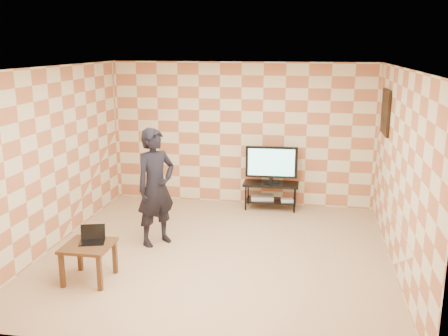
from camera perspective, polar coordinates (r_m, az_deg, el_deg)
The scene contains 14 objects.
floor at distance 7.50m, azimuth -0.80°, elevation -9.65°, with size 5.00×5.00×0.00m, color tan.
wall_back at distance 9.49m, azimuth 1.97°, elevation 3.89°, with size 5.00×0.02×2.70m, color beige.
wall_front at distance 4.74m, azimuth -6.49°, elevation -6.53°, with size 5.00×0.02×2.70m, color beige.
wall_left at distance 7.92m, azimuth -18.91°, elevation 1.12°, with size 0.02×5.00×2.70m, color beige.
wall_right at distance 7.06m, azimuth 19.52°, elevation -0.41°, with size 0.02×5.00×2.70m, color beige.
ceiling at distance 6.89m, azimuth -0.87°, elevation 11.41°, with size 5.00×5.00×0.02m, color white.
wall_art at distance 8.46m, azimuth 17.98°, elevation 6.10°, with size 0.04×0.72×0.72m.
tv_stand at distance 9.36m, azimuth 5.37°, elevation -2.50°, with size 1.02×0.46×0.50m.
tv at distance 9.22m, azimuth 5.44°, elevation 0.58°, with size 0.95×0.19×0.69m.
dvd_player at distance 9.43m, azimuth 4.37°, elevation -3.36°, with size 0.41×0.30×0.07m, color #B8B8BB.
game_console at distance 9.34m, azimuth 7.23°, elevation -3.66°, with size 0.23×0.16×0.05m, color silver.
side_table at distance 6.77m, azimuth -15.24°, elevation -9.10°, with size 0.60×0.60×0.50m.
laptop at distance 6.79m, azimuth -14.79°, elevation -7.74°, with size 0.37×0.33×0.21m.
person at distance 7.63m, azimuth -7.81°, elevation -2.18°, with size 0.66×0.43×1.81m, color black.
Camera 1 is at (1.28, -6.76, 3.00)m, focal length 40.00 mm.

